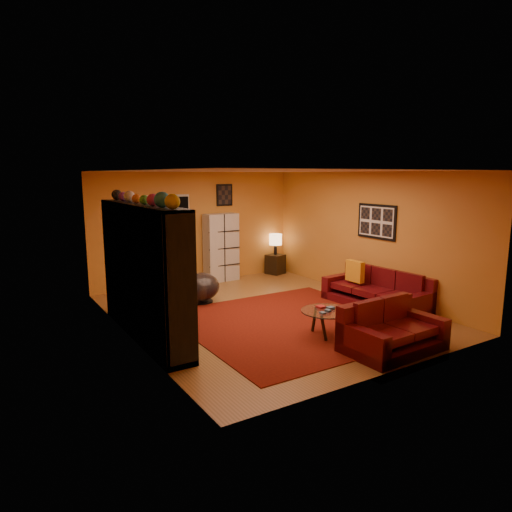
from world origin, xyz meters
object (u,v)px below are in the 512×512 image
entertainment_unit (143,272)px  side_table (275,264)px  coffee_table (327,313)px  storage_cabinet (221,247)px  tv (148,277)px  bowl_chair (201,287)px  table_lamp (276,240)px  sofa (379,292)px  loveseat (389,330)px

entertainment_unit → side_table: 5.22m
coffee_table → storage_cabinet: bearing=85.1°
entertainment_unit → storage_cabinet: bearing=44.8°
tv → storage_cabinet: size_ratio=0.53×
bowl_chair → table_lamp: (2.79, 1.45, 0.56)m
storage_cabinet → coffee_table: bearing=-98.0°
sofa → coffee_table: (-1.96, -0.74, 0.08)m
storage_cabinet → side_table: bearing=-4.9°
loveseat → bowl_chair: size_ratio=2.02×
bowl_chair → coffee_table: bearing=-72.6°
tv → table_lamp: (4.32, 2.79, -0.08)m
side_table → table_lamp: 0.63m
tv → storage_cabinet: bearing=-44.3°
table_lamp → side_table: bearing=0.0°
tv → side_table: size_ratio=1.71×
storage_cabinet → sofa: bearing=-69.0°
entertainment_unit → coffee_table: bearing=-31.5°
sofa → table_lamp: size_ratio=4.05×
coffee_table → table_lamp: size_ratio=1.52×
entertainment_unit → coffee_table: (2.45, -1.50, -0.68)m
entertainment_unit → storage_cabinet: 3.98m
bowl_chair → storage_cabinet: bearing=50.3°
tv → table_lamp: size_ratio=1.60×
coffee_table → bowl_chair: size_ratio=1.10×
entertainment_unit → storage_cabinet: entertainment_unit is taller
entertainment_unit → sofa: 4.54m
sofa → storage_cabinet: 3.94m
coffee_table → side_table: side_table is taller
tv → bowl_chair: 2.13m
coffee_table → bowl_chair: 2.93m
loveseat → side_table: 5.38m
tv → bowl_chair: bearing=-48.8°
tv → loveseat: 3.74m
entertainment_unit → coffee_table: size_ratio=3.67×
table_lamp → sofa: bearing=-89.3°
loveseat → storage_cabinet: bearing=-1.3°
entertainment_unit → loveseat: entertainment_unit is taller
sofa → side_table: (-0.04, 3.51, -0.04)m
coffee_table → storage_cabinet: (0.37, 4.30, 0.44)m
loveseat → entertainment_unit: bearing=48.0°
sofa → loveseat: size_ratio=1.45×
sofa → bowl_chair: sofa is taller
tv → loveseat: tv is taller
coffee_table → tv: bearing=148.6°
bowl_chair → loveseat: bearing=-71.0°
coffee_table → side_table: size_ratio=1.63×
bowl_chair → side_table: 3.15m
bowl_chair → table_lamp: size_ratio=1.38×
tv → side_table: bearing=-57.1°
coffee_table → storage_cabinet: 4.34m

